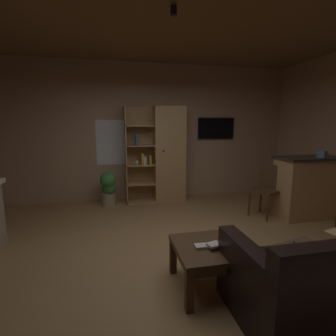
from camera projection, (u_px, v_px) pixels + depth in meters
The scene contains 15 objects.
floor at pixel (175, 257), 3.14m from camera, with size 6.43×5.26×0.02m, color #A37A4C.
wall_back at pixel (146, 133), 5.46m from camera, with size 6.55×0.06×2.90m, color tan.
ceiling at pixel (176, 1), 2.66m from camera, with size 6.43×5.26×0.02m, color brown.
window_pane_back at pixel (115, 142), 5.33m from camera, with size 0.79×0.01×0.94m, color white.
bookshelf_cabinet at pixel (165, 155), 5.35m from camera, with size 1.25×0.41×2.00m.
kitchen_bar_counter at pixel (314, 186), 4.47m from camera, with size 1.41×0.58×1.07m.
tissue_box at pixel (322, 154), 4.28m from camera, with size 0.12×0.12×0.11m, color #598CBF.
leather_couch at pixel (322, 283), 2.12m from camera, with size 1.47×0.89×0.84m.
coffee_table at pixel (206, 254), 2.50m from camera, with size 0.61×0.69×0.43m.
table_book_0 at pixel (202, 246), 2.46m from camera, with size 0.13×0.09×0.03m, color beige.
table_book_1 at pixel (214, 245), 2.43m from camera, with size 0.13×0.10×0.02m, color beige.
dining_chair at pixel (268, 187), 4.49m from camera, with size 0.56×0.56×0.92m.
potted_floor_plant at pixel (109, 188), 5.08m from camera, with size 0.32×0.36×0.70m.
wall_mounted_tv at pixel (216, 128), 5.72m from camera, with size 0.85×0.06×0.48m.
track_light_spot_1 at pixel (174, 11), 2.71m from camera, with size 0.07×0.07×0.09m, color black.
Camera 1 is at (-0.70, -2.83, 1.61)m, focal length 26.98 mm.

